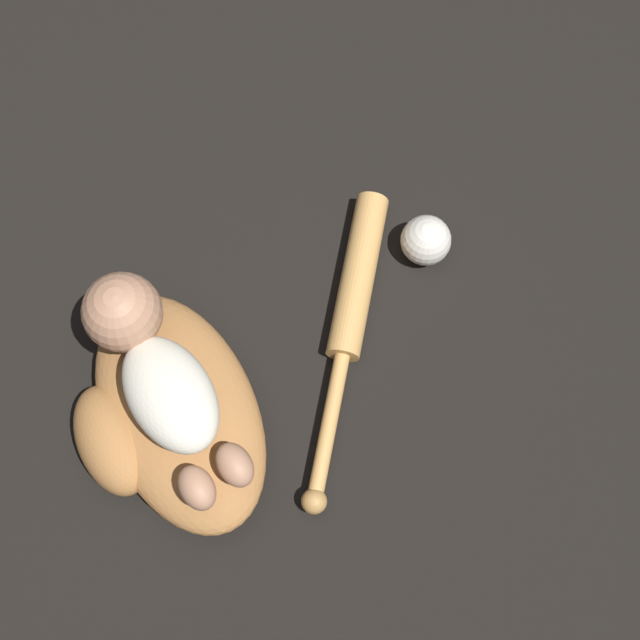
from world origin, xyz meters
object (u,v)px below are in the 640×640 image
at_px(baseball_glove, 168,415).
at_px(baseball, 426,240).
at_px(baseball_bat, 352,307).
at_px(baby_figure, 153,365).

bearing_deg(baseball_glove, baseball, -86.57).
bearing_deg(baseball_glove, baseball_bat, -89.54).
height_order(baseball_glove, baseball, baseball_glove).
distance_m(baby_figure, baseball_bat, 0.31).
bearing_deg(baby_figure, baseball_glove, 157.85).
height_order(baby_figure, baseball, baby_figure).
distance_m(baseball_glove, baseball, 0.46).
bearing_deg(baseball, baby_figure, 88.03).
height_order(baseball_glove, baseball_bat, baseball_glove).
bearing_deg(baseball, baseball_bat, 99.50).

